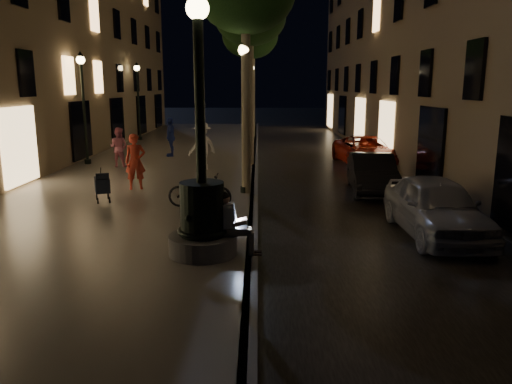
{
  "coord_description": "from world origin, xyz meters",
  "views": [
    {
      "loc": [
        0.13,
        -7.77,
        3.59
      ],
      "look_at": [
        0.09,
        3.0,
        1.29
      ],
      "focal_mm": 35.0,
      "sensor_mm": 36.0,
      "label": 1
    }
  ],
  "objects_px": {
    "fountain_lamppost": "(202,206)",
    "tree_third": "(250,37)",
    "pedestrian_pink": "(119,147)",
    "tree_second": "(250,18)",
    "lamp_curb_d": "(253,90)",
    "stroller": "(102,185)",
    "lamp_curb_c": "(251,91)",
    "pedestrian_red": "(135,162)",
    "lamp_left_c": "(138,91)",
    "lamp_left_b": "(83,94)",
    "lamp_curb_a": "(244,97)",
    "seated_man_laptop": "(232,221)",
    "bicycle": "(200,191)",
    "lamp_curb_b": "(249,93)",
    "car_second": "(372,174)",
    "pedestrian_blue": "(171,137)",
    "pedestrian_white": "(202,146)",
    "car_front": "(436,207)",
    "car_third": "(366,151)",
    "tree_far": "(253,41)"
  },
  "relations": [
    {
      "from": "lamp_curb_c",
      "to": "lamp_left_c",
      "type": "height_order",
      "value": "same"
    },
    {
      "from": "lamp_curb_b",
      "to": "car_front",
      "type": "height_order",
      "value": "lamp_curb_b"
    },
    {
      "from": "fountain_lamppost",
      "to": "lamp_curb_c",
      "type": "distance_m",
      "value": 22.1
    },
    {
      "from": "lamp_curb_d",
      "to": "car_third",
      "type": "height_order",
      "value": "lamp_curb_d"
    },
    {
      "from": "tree_second",
      "to": "tree_third",
      "type": "distance_m",
      "value": 6.0
    },
    {
      "from": "lamp_curb_a",
      "to": "lamp_curb_d",
      "type": "relative_size",
      "value": 1.0
    },
    {
      "from": "lamp_curb_a",
      "to": "lamp_curb_c",
      "type": "xyz_separation_m",
      "value": [
        0.0,
        16.0,
        0.0
      ]
    },
    {
      "from": "lamp_left_c",
      "to": "car_front",
      "type": "relative_size",
      "value": 1.14
    },
    {
      "from": "seated_man_laptop",
      "to": "lamp_left_b",
      "type": "relative_size",
      "value": 0.27
    },
    {
      "from": "tree_second",
      "to": "lamp_left_b",
      "type": "relative_size",
      "value": 1.54
    },
    {
      "from": "car_second",
      "to": "pedestrian_pink",
      "type": "xyz_separation_m",
      "value": [
        -9.78,
        4.37,
        0.37
      ]
    },
    {
      "from": "fountain_lamppost",
      "to": "tree_third",
      "type": "bearing_deg",
      "value": 87.77
    },
    {
      "from": "fountain_lamppost",
      "to": "car_front",
      "type": "bearing_deg",
      "value": 19.81
    },
    {
      "from": "lamp_left_b",
      "to": "pedestrian_blue",
      "type": "height_order",
      "value": "lamp_left_b"
    },
    {
      "from": "pedestrian_white",
      "to": "lamp_curb_a",
      "type": "bearing_deg",
      "value": 72.57
    },
    {
      "from": "lamp_curb_a",
      "to": "pedestrian_pink",
      "type": "height_order",
      "value": "lamp_curb_a"
    },
    {
      "from": "tree_second",
      "to": "lamp_curb_d",
      "type": "height_order",
      "value": "tree_second"
    },
    {
      "from": "lamp_left_b",
      "to": "pedestrian_blue",
      "type": "relative_size",
      "value": 2.55
    },
    {
      "from": "seated_man_laptop",
      "to": "lamp_curb_b",
      "type": "bearing_deg",
      "value": 89.64
    },
    {
      "from": "tree_far",
      "to": "pedestrian_white",
      "type": "height_order",
      "value": "tree_far"
    },
    {
      "from": "lamp_curb_b",
      "to": "car_second",
      "type": "xyz_separation_m",
      "value": [
        4.3,
        -7.12,
        -2.57
      ]
    },
    {
      "from": "tree_third",
      "to": "pedestrian_red",
      "type": "xyz_separation_m",
      "value": [
        -3.64,
        -11.45,
        -5.01
      ]
    },
    {
      "from": "lamp_curb_c",
      "to": "bicycle",
      "type": "bearing_deg",
      "value": -93.88
    },
    {
      "from": "seated_man_laptop",
      "to": "bicycle",
      "type": "xyz_separation_m",
      "value": [
        -1.13,
        4.01,
        -0.22
      ]
    },
    {
      "from": "lamp_curb_b",
      "to": "lamp_left_c",
      "type": "height_order",
      "value": "same"
    },
    {
      "from": "seated_man_laptop",
      "to": "lamp_left_b",
      "type": "xyz_separation_m",
      "value": [
        -7.01,
        12.0,
        2.34
      ]
    },
    {
      "from": "lamp_curb_d",
      "to": "pedestrian_pink",
      "type": "height_order",
      "value": "lamp_curb_d"
    },
    {
      "from": "pedestrian_red",
      "to": "pedestrian_pink",
      "type": "distance_m",
      "value": 5.05
    },
    {
      "from": "car_second",
      "to": "pedestrian_white",
      "type": "relative_size",
      "value": 2.06
    },
    {
      "from": "lamp_curb_d",
      "to": "car_second",
      "type": "height_order",
      "value": "lamp_curb_d"
    },
    {
      "from": "lamp_left_c",
      "to": "stroller",
      "type": "height_order",
      "value": "lamp_left_c"
    },
    {
      "from": "lamp_curb_d",
      "to": "car_second",
      "type": "relative_size",
      "value": 1.2
    },
    {
      "from": "lamp_left_b",
      "to": "pedestrian_pink",
      "type": "height_order",
      "value": "lamp_left_b"
    },
    {
      "from": "pedestrian_red",
      "to": "bicycle",
      "type": "bearing_deg",
      "value": -65.18
    },
    {
      "from": "stroller",
      "to": "pedestrian_pink",
      "type": "relative_size",
      "value": 0.6
    },
    {
      "from": "lamp_curb_d",
      "to": "pedestrian_white",
      "type": "distance_m",
      "value": 19.71
    },
    {
      "from": "lamp_curb_c",
      "to": "stroller",
      "type": "distance_m",
      "value": 17.98
    },
    {
      "from": "fountain_lamppost",
      "to": "pedestrian_pink",
      "type": "distance_m",
      "value": 12.22
    },
    {
      "from": "bicycle",
      "to": "seated_man_laptop",
      "type": "bearing_deg",
      "value": -160.48
    },
    {
      "from": "car_third",
      "to": "pedestrian_white",
      "type": "bearing_deg",
      "value": -166.16
    },
    {
      "from": "pedestrian_white",
      "to": "pedestrian_blue",
      "type": "relative_size",
      "value": 1.03
    },
    {
      "from": "lamp_curb_a",
      "to": "pedestrian_pink",
      "type": "distance_m",
      "value": 7.9
    },
    {
      "from": "fountain_lamppost",
      "to": "lamp_curb_b",
      "type": "xyz_separation_m",
      "value": [
        0.7,
        14.0,
        2.02
      ]
    },
    {
      "from": "lamp_left_b",
      "to": "lamp_left_c",
      "type": "height_order",
      "value": "same"
    },
    {
      "from": "pedestrian_red",
      "to": "pedestrian_pink",
      "type": "relative_size",
      "value": 1.11
    },
    {
      "from": "lamp_curb_a",
      "to": "car_third",
      "type": "height_order",
      "value": "lamp_curb_a"
    },
    {
      "from": "fountain_lamppost",
      "to": "car_second",
      "type": "distance_m",
      "value": 8.53
    },
    {
      "from": "pedestrian_red",
      "to": "pedestrian_white",
      "type": "xyz_separation_m",
      "value": [
        1.78,
        3.94,
        0.05
      ]
    },
    {
      "from": "stroller",
      "to": "bicycle",
      "type": "bearing_deg",
      "value": -33.65
    },
    {
      "from": "lamp_curb_a",
      "to": "pedestrian_white",
      "type": "bearing_deg",
      "value": 112.43
    }
  ]
}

